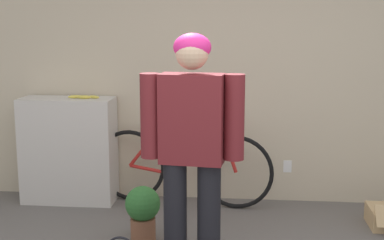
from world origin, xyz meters
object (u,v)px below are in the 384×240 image
object	(u,v)px
bicycle	(182,166)
potted_plant	(143,211)
person	(192,140)
banana	(84,97)

from	to	relation	value
bicycle	potted_plant	bearing A→B (deg)	-95.24
potted_plant	bicycle	bearing A→B (deg)	77.24
person	bicycle	xyz separation A→B (m)	(-0.24, 1.43, -0.59)
person	banana	xyz separation A→B (m)	(-1.18, 1.42, 0.08)
person	potted_plant	size ratio (longest dim) A/B	3.64
bicycle	banana	size ratio (longest dim) A/B	5.54
person	banana	size ratio (longest dim) A/B	5.32
bicycle	potted_plant	xyz separation A→B (m)	(-0.21, -0.92, -0.12)
banana	potted_plant	world-z (taller)	banana
person	bicycle	bearing A→B (deg)	105.76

